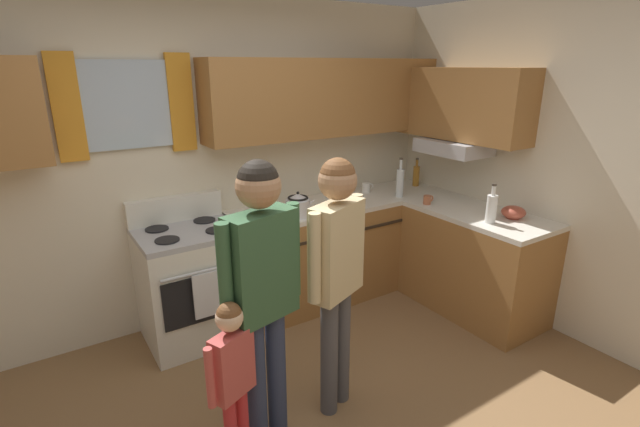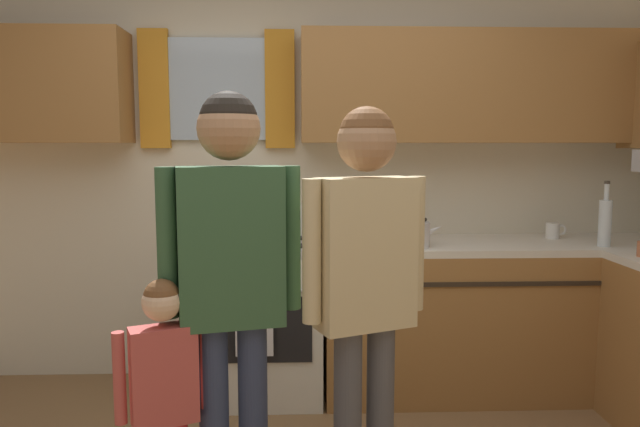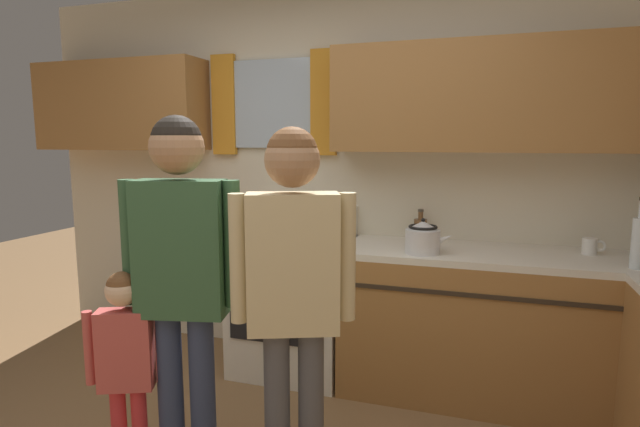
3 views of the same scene
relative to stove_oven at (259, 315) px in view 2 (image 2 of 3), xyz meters
name	(u,v)px [view 2 (image 2 of 3)]	position (x,y,z in m)	size (l,w,h in m)	color
back_wall_unit	(298,140)	(0.24, 0.28, 1.03)	(4.60, 0.42, 2.60)	beige
kitchen_counter_run	(570,333)	(1.71, -0.33, -0.02)	(2.11, 1.82, 0.90)	#9E6B38
stove_oven	(259,315)	(0.00, 0.00, 0.00)	(0.73, 0.67, 1.10)	silver
bottle_squat_brown	(390,224)	(0.81, 0.22, 0.51)	(0.08, 0.08, 0.21)	brown
bottle_tall_clear	(605,221)	(1.95, -0.19, 0.57)	(0.07, 0.07, 0.37)	silver
mug_ceramic_white	(553,231)	(1.79, 0.10, 0.48)	(0.13, 0.08, 0.09)	white
stovetop_kettle	(412,230)	(0.87, -0.17, 0.53)	(0.27, 0.20, 0.21)	silver
adult_holding_child	(231,264)	(-0.01, -1.29, 0.57)	(0.50, 0.24, 1.65)	#2D3856
adult_in_plaid	(365,269)	(0.48, -1.25, 0.54)	(0.47, 0.28, 1.60)	#4C4C51
small_child	(164,385)	(-0.23, -1.39, 0.16)	(0.31, 0.18, 1.01)	red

